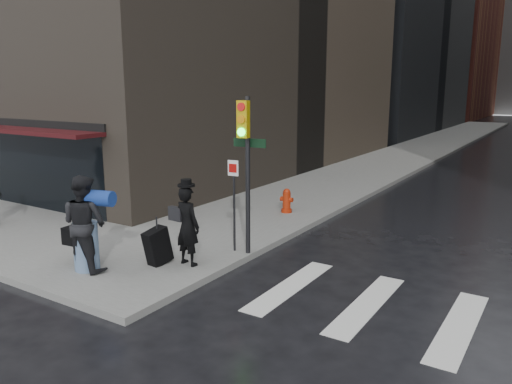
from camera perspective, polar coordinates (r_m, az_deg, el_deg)
ground at (r=11.49m, az=-14.25°, el=-8.40°), size 140.00×140.00×0.00m
sidewalk_left at (r=35.42m, az=19.36°, el=5.04°), size 4.00×50.00×0.15m
crosswalk at (r=9.19m, az=27.23°, el=-14.71°), size 8.50×3.00×0.01m
bldg_left_far at (r=72.97m, az=16.40°, el=18.63°), size 22.00×20.00×26.00m
storefront at (r=17.69m, az=-25.81°, el=3.94°), size 8.40×1.11×2.83m
man_overcoat at (r=10.80m, az=-8.55°, el=-4.18°), size 1.07×0.93×1.91m
man_jeans at (r=10.92m, az=-19.00°, el=-3.35°), size 1.46×0.85×2.02m
traffic_light at (r=11.06m, az=-1.30°, el=4.33°), size 0.89×0.45×3.58m
fire_hydrant at (r=15.26m, az=3.52°, el=-1.12°), size 0.41×0.32×0.74m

